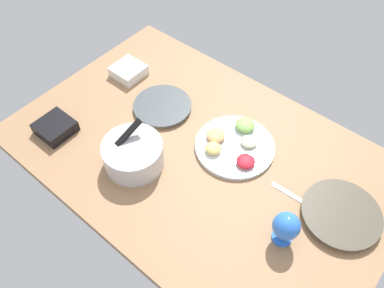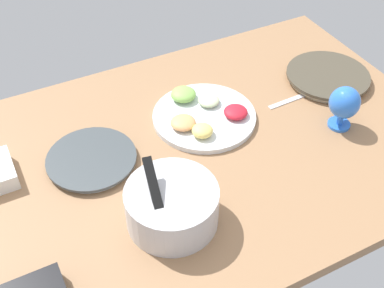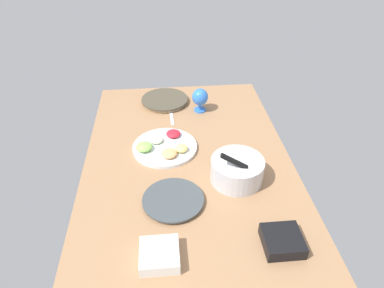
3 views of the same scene
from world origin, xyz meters
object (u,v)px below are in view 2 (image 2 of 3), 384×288
at_px(dinner_plate_right, 92,160).
at_px(hurricane_glass_blue, 344,104).
at_px(fruit_platter, 203,115).
at_px(mixing_bowl, 172,205).
at_px(dinner_plate_left, 328,77).

relative_size(dinner_plate_right, hurricane_glass_blue, 1.83).
relative_size(dinner_plate_right, fruit_platter, 0.79).
relative_size(fruit_platter, hurricane_glass_blue, 2.31).
height_order(dinner_plate_right, mixing_bowl, mixing_bowl).
bearing_deg(mixing_bowl, dinner_plate_right, -68.04).
height_order(dinner_plate_left, hurricane_glass_blue, hurricane_glass_blue).
xyz_separation_m(mixing_bowl, hurricane_glass_blue, (-0.64, -0.10, 0.03)).
height_order(dinner_plate_right, hurricane_glass_blue, hurricane_glass_blue).
bearing_deg(dinner_plate_right, dinner_plate_left, -179.24).
bearing_deg(dinner_plate_right, mixing_bowl, 111.96).
bearing_deg(dinner_plate_right, fruit_platter, -175.97).
distance_m(dinner_plate_right, mixing_bowl, 0.33).
xyz_separation_m(dinner_plate_right, mixing_bowl, (-0.12, 0.30, 0.05)).
relative_size(dinner_plate_right, mixing_bowl, 1.10).
bearing_deg(hurricane_glass_blue, fruit_platter, -31.48).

